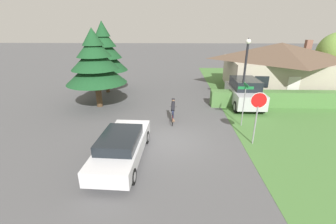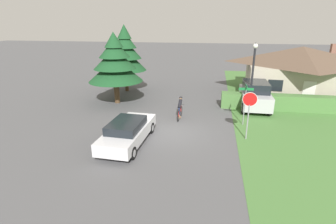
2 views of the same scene
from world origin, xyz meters
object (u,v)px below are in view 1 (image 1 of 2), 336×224
Objects in this scene: stop_sign at (258,108)px; street_lamp at (245,68)px; street_name_sign at (245,97)px; conifer_tall_near at (95,63)px; conifer_tall_far at (104,52)px; parked_suv_right at (244,93)px; sedan_left_lane at (122,146)px; cottage_house at (278,66)px; cyclist at (173,111)px.

street_lamp is (0.70, 4.95, 1.07)m from stop_sign.
street_name_sign is 0.47× the size of conifer_tall_near.
conifer_tall_near is 0.92× the size of conifer_tall_far.
stop_sign is at bearing -29.53° from conifer_tall_near.
parked_suv_right is 0.91× the size of street_lamp.
conifer_tall_near is at bearing 27.32° from sedan_left_lane.
street_name_sign is (-5.56, -8.69, -0.40)m from cottage_house.
conifer_tall_near is (-10.89, -0.54, 2.27)m from parked_suv_right.
street_name_sign is 12.59m from conifer_tall_far.
conifer_tall_near is (-9.70, 5.49, 1.30)m from stop_sign.
street_name_sign is at bearing -18.47° from conifer_tall_near.
parked_suv_right is at bearing -16.50° from conifer_tall_far.
cottage_house is 2.21× the size of parked_suv_right.
street_lamp is 1.91× the size of street_name_sign.
conifer_tall_far is (-0.47, 3.91, 0.31)m from conifer_tall_near.
street_lamp is 0.82× the size of conifer_tall_far.
cottage_house is at bearing 5.54° from conifer_tall_far.
conifer_tall_far reaches higher than stop_sign.
sedan_left_lane is 1.07× the size of parked_suv_right.
cyclist is at bearing -29.23° from stop_sign.
street_name_sign reaches higher than parked_suv_right.
conifer_tall_far is at bearing -170.69° from cottage_house.
cyclist is 5.83m from street_lamp.
cottage_house is at bearing -46.90° from cyclist.
conifer_tall_far is (-11.36, 3.37, 2.58)m from parked_suv_right.
cottage_house is at bearing 50.72° from street_lamp.
cottage_house is 16.26m from conifer_tall_near.
sedan_left_lane is 1.77× the size of stop_sign.
conifer_tall_far is at bearing 157.72° from street_lamp.
street_name_sign is at bearing -93.16° from cyclist.
parked_suv_right is (5.34, 3.35, 0.28)m from cyclist.
cyclist is 0.39× the size of parked_suv_right.
stop_sign is 13.94m from conifer_tall_far.
street_name_sign is (4.18, -0.44, 1.09)m from cyclist.
stop_sign is 0.45× the size of conifer_tall_far.
sedan_left_lane is (-12.00, -12.64, -1.51)m from cottage_house.
street_name_sign is at bearing -35.05° from conifer_tall_far.
conifer_tall_far is (-10.17, 9.40, 1.61)m from stop_sign.
stop_sign is at bearing 169.32° from parked_suv_right.
cyclist reaches higher than sedan_left_lane.
cottage_house is 1.64× the size of conifer_tall_far.
stop_sign is at bearing -72.33° from sedan_left_lane.
street_lamp is 10.41m from conifer_tall_near.
parked_suv_right is 0.81× the size of conifer_tall_near.
parked_suv_right is at bearing 73.04° from street_name_sign.
street_lamp is at bearing -62.11° from cyclist.
stop_sign reaches higher than street_name_sign.
street_name_sign is at bearing 163.51° from parked_suv_right.
parked_suv_right is 6.23m from stop_sign.
cyclist is at bearing 122.60° from parked_suv_right.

